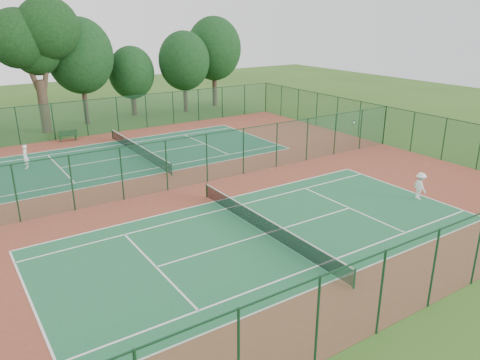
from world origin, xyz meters
name	(u,v)px	position (x,y,z in m)	size (l,w,h in m)	color
ground	(188,186)	(0.00, 0.00, 0.00)	(120.00, 120.00, 0.00)	#335A1C
red_pad	(188,186)	(0.00, 0.00, 0.01)	(40.00, 36.00, 0.01)	brown
court_near	(266,234)	(0.00, -9.00, 0.01)	(23.77, 10.97, 0.01)	#20663C
court_far	(138,155)	(0.00, 9.00, 0.01)	(23.77, 10.97, 0.01)	#1B573B
fence_north	(102,116)	(0.00, 18.00, 1.76)	(40.00, 0.09, 3.50)	#17472D
fence_south	(408,280)	(0.00, -18.00, 1.76)	(40.00, 0.09, 3.50)	#1B5131
fence_east	(385,125)	(20.00, 0.00, 1.76)	(0.09, 36.00, 3.50)	#17452C
fence_divider	(187,162)	(0.00, 0.00, 1.76)	(40.00, 0.09, 3.50)	#18492F
tennis_net_near	(266,225)	(0.00, -9.00, 0.54)	(0.10, 12.90, 0.97)	#14391B
tennis_net_far	(138,149)	(0.00, 9.00, 0.54)	(0.10, 12.90, 0.97)	#14391C
player_near	(420,186)	(11.20, -10.39, 0.91)	(1.14, 0.66, 1.77)	white
player_far	(25,157)	(-8.54, 10.34, 0.94)	(0.67, 0.44, 1.84)	white
bench	(68,135)	(-3.68, 17.01, 0.55)	(1.73, 0.64, 1.05)	#123518
stray_ball_a	(272,170)	(6.96, -0.43, 0.04)	(0.06, 0.06, 0.06)	#D2F138
stray_ball_b	(242,176)	(4.20, -0.44, 0.04)	(0.07, 0.07, 0.07)	#B8D631
stray_ball_c	(197,186)	(0.44, -0.45, 0.04)	(0.07, 0.07, 0.07)	#B8D030
big_tree	(35,38)	(-4.46, 21.83, 9.13)	(8.39, 6.14, 12.89)	#3E2F22
evergreen_row	(90,122)	(0.50, 24.25, 0.00)	(39.00, 5.00, 12.00)	black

